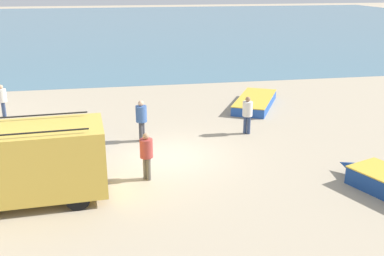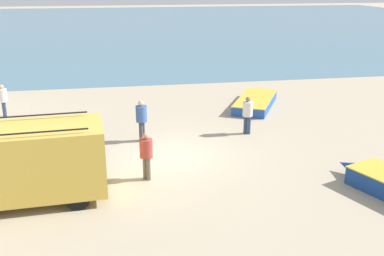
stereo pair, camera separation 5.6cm
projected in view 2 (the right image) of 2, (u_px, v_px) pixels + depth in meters
The scene contains 9 objects.
ground_plane at pixel (169, 156), 17.17m from camera, with size 200.00×200.00×0.00m, color tan.
sea_water at pixel (123, 24), 65.69m from camera, with size 120.00×80.00×0.01m, color #477084.
parked_van at pixel (24, 161), 13.41m from camera, with size 4.89×2.46×2.47m.
fishing_rowboat_0 at pixel (256, 101), 23.84m from camera, with size 3.49×5.10×0.49m.
fishing_rowboat_1 at pixel (73, 134), 18.81m from camera, with size 2.35×4.19×0.56m.
fisherman_0 at pixel (3, 98), 21.68m from camera, with size 0.43×0.43×1.63m.
fisherman_1 at pixel (142, 117), 18.47m from camera, with size 0.46×0.46×1.75m.
fisherman_2 at pixel (146, 152), 14.92m from camera, with size 0.44×0.44×1.66m.
fisherman_3 at pixel (248, 112), 19.37m from camera, with size 0.44×0.44×1.66m.
Camera 2 is at (-1.95, -15.83, 6.49)m, focal length 42.00 mm.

